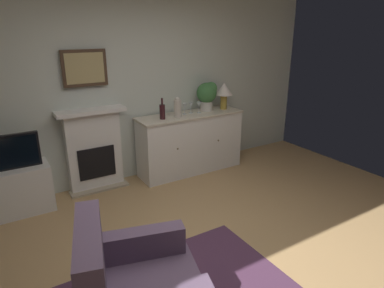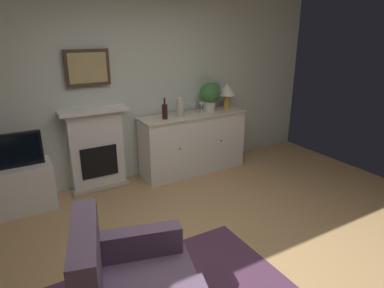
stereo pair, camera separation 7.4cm
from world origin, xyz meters
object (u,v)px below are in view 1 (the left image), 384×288
at_px(wine_bottle, 162,111).
at_px(table_lamp, 224,91).
at_px(tv_set, 10,152).
at_px(framed_picture, 85,68).
at_px(wine_glass_left, 184,106).
at_px(tv_cabinet, 17,190).
at_px(wine_glass_center, 191,105).
at_px(vase_decorative, 178,107).
at_px(fireplace_unit, 94,150).
at_px(sideboard_cabinet, 190,143).
at_px(potted_plant_small, 207,94).
at_px(wine_glass_right, 199,105).

bearing_deg(wine_bottle, table_lamp, 2.35).
bearing_deg(tv_set, table_lamp, 0.16).
relative_size(framed_picture, table_lamp, 1.37).
height_order(wine_glass_left, tv_cabinet, wine_glass_left).
bearing_deg(table_lamp, wine_glass_left, 177.25).
relative_size(wine_glass_center, tv_set, 0.27).
distance_m(wine_glass_left, vase_decorative, 0.18).
bearing_deg(fireplace_unit, wine_glass_center, -5.62).
bearing_deg(tv_cabinet, wine_bottle, -1.79).
height_order(sideboard_cabinet, wine_bottle, wine_bottle).
bearing_deg(wine_glass_center, potted_plant_small, 1.49).
bearing_deg(tv_cabinet, wine_glass_center, 0.54).
distance_m(wine_glass_right, potted_plant_small, 0.23).
bearing_deg(fireplace_unit, sideboard_cabinet, -7.29).
height_order(wine_glass_left, tv_set, wine_glass_left).
bearing_deg(wine_bottle, wine_glass_right, 3.03).
bearing_deg(table_lamp, framed_picture, 173.60).
relative_size(wine_glass_center, potted_plant_small, 0.38).
xyz_separation_m(tv_set, potted_plant_small, (2.68, 0.05, 0.38)).
distance_m(sideboard_cabinet, wine_glass_center, 0.57).
height_order(sideboard_cabinet, vase_decorative, vase_decorative).
xyz_separation_m(sideboard_cabinet, wine_glass_center, (0.03, 0.04, 0.56)).
xyz_separation_m(wine_glass_left, potted_plant_small, (0.40, 0.01, 0.13)).
bearing_deg(vase_decorative, wine_glass_right, 5.82).
xyz_separation_m(wine_bottle, tv_set, (-1.89, 0.04, -0.23)).
relative_size(wine_glass_center, tv_cabinet, 0.22).
height_order(framed_picture, tv_cabinet, framed_picture).
bearing_deg(framed_picture, wine_bottle, -16.25).
bearing_deg(fireplace_unit, tv_set, -169.23).
bearing_deg(wine_bottle, tv_set, 178.92).
relative_size(wine_glass_right, potted_plant_small, 0.38).
bearing_deg(wine_glass_center, wine_bottle, -170.77).
bearing_deg(potted_plant_small, wine_glass_center, -178.51).
distance_m(wine_bottle, wine_glass_center, 0.51).
height_order(fireplace_unit, wine_bottle, wine_bottle).
height_order(table_lamp, wine_glass_left, table_lamp).
xyz_separation_m(wine_bottle, wine_glass_right, (0.61, 0.03, 0.01)).
distance_m(wine_bottle, wine_glass_left, 0.40).
distance_m(sideboard_cabinet, tv_cabinet, 2.37).
bearing_deg(tv_cabinet, sideboard_cabinet, -0.36).
distance_m(tv_cabinet, potted_plant_small, 2.82).
xyz_separation_m(fireplace_unit, wine_glass_left, (1.31, -0.14, 0.46)).
bearing_deg(sideboard_cabinet, wine_glass_left, 157.56).
distance_m(wine_bottle, tv_set, 1.90).
relative_size(table_lamp, wine_glass_center, 2.42).
height_order(wine_glass_left, wine_glass_right, same).
xyz_separation_m(tv_cabinet, potted_plant_small, (2.68, 0.03, 0.87)).
bearing_deg(wine_glass_center, vase_decorative, -161.82).
relative_size(fireplace_unit, table_lamp, 2.75).
relative_size(framed_picture, wine_glass_center, 3.33).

